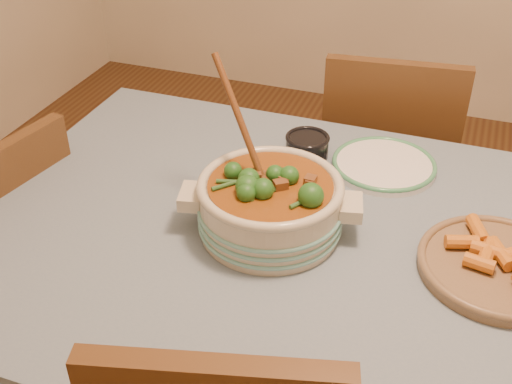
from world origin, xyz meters
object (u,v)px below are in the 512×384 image
(fried_plate, at_px, (498,264))
(chair_far, at_px, (386,159))
(condiment_bowl, at_px, (307,145))
(dining_table, at_px, (336,277))
(white_plate, at_px, (384,165))
(stew_casserole, at_px, (270,201))
(chair_left, at_px, (1,258))

(fried_plate, relative_size, chair_far, 0.42)
(condiment_bowl, bearing_deg, dining_table, -63.26)
(white_plate, relative_size, fried_plate, 0.72)
(stew_casserole, bearing_deg, fried_plate, 2.90)
(dining_table, bearing_deg, fried_plate, 4.44)
(chair_far, relative_size, chair_left, 1.04)
(chair_far, bearing_deg, stew_casserole, 72.88)
(stew_casserole, relative_size, chair_left, 0.46)
(dining_table, xyz_separation_m, chair_left, (-0.92, -0.04, -0.17))
(fried_plate, distance_m, chair_left, 1.28)
(dining_table, height_order, white_plate, white_plate)
(condiment_bowl, distance_m, fried_plate, 0.58)
(chair_far, bearing_deg, condiment_bowl, 64.73)
(white_plate, xyz_separation_m, fried_plate, (0.29, -0.32, 0.01))
(dining_table, relative_size, stew_casserole, 4.18)
(chair_left, bearing_deg, chair_far, 143.23)
(condiment_bowl, distance_m, chair_left, 0.89)
(condiment_bowl, xyz_separation_m, chair_left, (-0.75, -0.38, -0.30))
(dining_table, bearing_deg, stew_casserole, 179.73)
(fried_plate, bearing_deg, dining_table, -175.56)
(fried_plate, bearing_deg, chair_far, 113.55)
(stew_casserole, xyz_separation_m, white_plate, (0.19, 0.34, -0.07))
(stew_casserole, xyz_separation_m, chair_far, (0.14, 0.80, -0.32))
(white_plate, distance_m, fried_plate, 0.43)
(chair_left, bearing_deg, dining_table, 102.91)
(condiment_bowl, bearing_deg, chair_left, -153.20)
(dining_table, distance_m, stew_casserole, 0.23)
(dining_table, xyz_separation_m, condiment_bowl, (-0.17, 0.34, 0.13))
(stew_casserole, height_order, condiment_bowl, stew_casserole)
(stew_casserole, relative_size, condiment_bowl, 3.35)
(white_plate, bearing_deg, stew_casserole, -119.33)
(dining_table, height_order, fried_plate, fried_plate)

